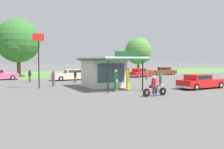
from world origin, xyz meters
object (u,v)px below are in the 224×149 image
(parked_car_back_row_centre_right, at_px, (72,75))
(bystander_chatting_near_pumps, at_px, (160,77))
(parked_car_second_row_spare, at_px, (99,73))
(roadside_pole_sign, at_px, (39,52))
(featured_classic_sedan, at_px, (201,82))
(parked_car_back_row_far_left, at_px, (141,73))
(parked_car_back_row_centre, at_px, (163,71))
(gas_pump_offside, at_px, (128,80))
(bystander_admiring_sedan, at_px, (53,78))
(bystander_standing_back_lot, at_px, (147,73))
(bystander_strolling_foreground, at_px, (30,76))
(gas_pump_nearside, at_px, (116,81))
(bystander_leaning_by_kiosk, at_px, (75,76))
(motorcycle_with_rider, at_px, (154,88))

(parked_car_back_row_centre_right, height_order, bystander_chatting_near_pumps, bystander_chatting_near_pumps)
(parked_car_second_row_spare, height_order, roadside_pole_sign, roadside_pole_sign)
(featured_classic_sedan, distance_m, parked_car_back_row_centre_right, 17.56)
(parked_car_back_row_far_left, bearing_deg, parked_car_back_row_centre, 21.87)
(parked_car_back_row_centre, bearing_deg, roadside_pole_sign, -154.54)
(gas_pump_offside, distance_m, parked_car_back_row_centre, 25.08)
(parked_car_back_row_centre, distance_m, bystander_chatting_near_pumps, 19.86)
(parked_car_second_row_spare, bearing_deg, parked_car_back_row_centre_right, -144.81)
(parked_car_second_row_spare, xyz_separation_m, roadside_pole_sign, (-12.00, -12.39, 2.93))
(parked_car_back_row_far_left, bearing_deg, parked_car_second_row_spare, 152.73)
(parked_car_second_row_spare, distance_m, bystander_admiring_sedan, 14.97)
(bystander_standing_back_lot, distance_m, bystander_strolling_foreground, 16.02)
(gas_pump_offside, relative_size, bystander_admiring_sedan, 1.24)
(gas_pump_nearside, height_order, parked_car_back_row_centre, gas_pump_nearside)
(bystander_leaning_by_kiosk, bearing_deg, bystander_chatting_near_pumps, -45.78)
(gas_pump_nearside, xyz_separation_m, gas_pump_offside, (1.26, 0.00, 0.06))
(bystander_chatting_near_pumps, height_order, bystander_admiring_sedan, bystander_admiring_sedan)
(gas_pump_offside, height_order, parked_car_back_row_far_left, gas_pump_offside)
(gas_pump_offside, relative_size, parked_car_back_row_centre_right, 0.37)
(bystander_admiring_sedan, height_order, bystander_standing_back_lot, bystander_standing_back_lot)
(bystander_leaning_by_kiosk, xyz_separation_m, bystander_standing_back_lot, (10.79, 0.11, 0.08))
(bystander_strolling_foreground, height_order, roadside_pole_sign, roadside_pole_sign)
(bystander_leaning_by_kiosk, distance_m, bystander_chatting_near_pumps, 10.43)
(gas_pump_nearside, height_order, featured_classic_sedan, gas_pump_nearside)
(bystander_chatting_near_pumps, bearing_deg, roadside_pole_sign, 164.76)
(featured_classic_sedan, bearing_deg, bystander_chatting_near_pumps, 115.07)
(bystander_admiring_sedan, height_order, bystander_strolling_foreground, bystander_admiring_sedan)
(parked_car_back_row_centre, relative_size, roadside_pole_sign, 1.04)
(motorcycle_with_rider, xyz_separation_m, bystander_strolling_foreground, (-6.91, 16.52, 0.19))
(motorcycle_with_rider, height_order, bystander_admiring_sedan, bystander_admiring_sedan)
(parked_car_second_row_spare, height_order, bystander_leaning_by_kiosk, bystander_leaning_by_kiosk)
(parked_car_back_row_centre, relative_size, bystander_strolling_foreground, 3.54)
(gas_pump_nearside, distance_m, parked_car_back_row_centre_right, 13.63)
(bystander_chatting_near_pumps, relative_size, bystander_standing_back_lot, 0.98)
(parked_car_back_row_centre_right, bearing_deg, gas_pump_offside, -85.83)
(parked_car_back_row_centre, bearing_deg, bystander_leaning_by_kiosk, -158.56)
(parked_car_back_row_centre_right, distance_m, roadside_pole_sign, 10.54)
(parked_car_back_row_centre_right, bearing_deg, parked_car_back_row_centre, 11.20)
(featured_classic_sedan, xyz_separation_m, bystander_leaning_by_kiosk, (-9.13, 11.45, 0.17))
(gas_pump_offside, xyz_separation_m, bystander_leaning_by_kiosk, (-1.87, 9.57, -0.13))
(gas_pump_nearside, height_order, motorcycle_with_rider, gas_pump_nearside)
(parked_car_back_row_far_left, height_order, bystander_admiring_sedan, bystander_admiring_sedan)
(parked_car_back_row_far_left, bearing_deg, gas_pump_nearside, -130.45)
(bystander_leaning_by_kiosk, bearing_deg, parked_car_second_row_spare, 50.30)
(parked_car_second_row_spare, xyz_separation_m, bystander_strolling_foreground, (-11.83, -5.21, 0.13))
(gas_pump_nearside, xyz_separation_m, bystander_standing_back_lot, (10.18, 9.68, 0.00))
(featured_classic_sedan, relative_size, parked_car_second_row_spare, 1.00)
(parked_car_back_row_centre_right, height_order, bystander_standing_back_lot, bystander_standing_back_lot)
(motorcycle_with_rider, xyz_separation_m, bystander_admiring_sedan, (-5.31, 10.79, 0.24))
(featured_classic_sedan, height_order, bystander_admiring_sedan, bystander_admiring_sedan)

